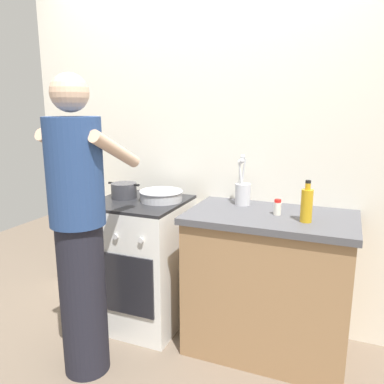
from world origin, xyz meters
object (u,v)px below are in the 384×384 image
mixing_bowl (161,195)px  oil_bottle (307,205)px  utensil_crock (243,191)px  spice_bottle (277,207)px  pot (124,191)px  stove_range (142,262)px  person (79,231)px

mixing_bowl → oil_bottle: size_ratio=1.27×
utensil_crock → spice_bottle: (0.26, -0.16, -0.04)m
oil_bottle → spice_bottle: bearing=154.2°
pot → utensil_crock: utensil_crock is taller
stove_range → pot: size_ratio=3.67×
stove_range → person: (-0.04, -0.60, 0.41)m
mixing_bowl → spice_bottle: 0.80m
mixing_bowl → person: person is taller
utensil_crock → person: person is taller
utensil_crock → person: bearing=-133.7°
utensil_crock → oil_bottle: 0.49m
oil_bottle → utensil_crock: bearing=150.6°
mixing_bowl → utensil_crock: bearing=11.5°
stove_range → oil_bottle: 1.24m
pot → oil_bottle: bearing=-4.9°
stove_range → pot: 0.52m
pot → oil_bottle: 1.26m
utensil_crock → spice_bottle: utensil_crock is taller
person → spice_bottle: bearing=31.4°
mixing_bowl → utensil_crock: size_ratio=0.92×
pot → spice_bottle: pot is taller
spice_bottle → person: 1.15m
mixing_bowl → spice_bottle: (0.80, -0.05, 0.01)m
mixing_bowl → spice_bottle: spice_bottle is taller
spice_bottle → mixing_bowl: bearing=176.5°
person → mixing_bowl: bearing=74.4°
person → stove_range: bearing=86.1°
stove_range → person: bearing=-93.9°
person → oil_bottle: bearing=24.1°
pot → person: bearing=-80.9°
pot → person: (0.10, -0.62, -0.09)m
mixing_bowl → spice_bottle: bearing=-3.5°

